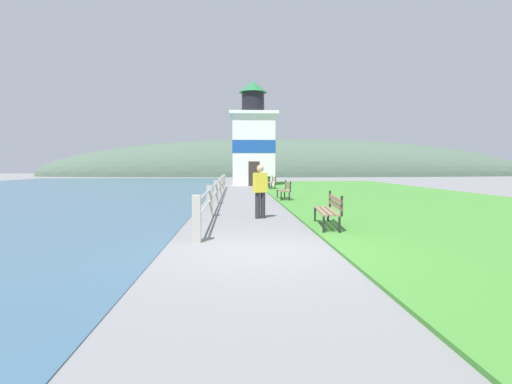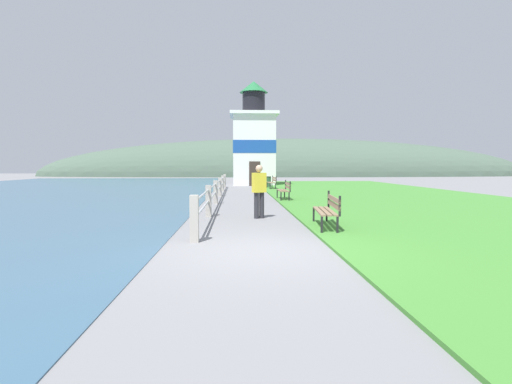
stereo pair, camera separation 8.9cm
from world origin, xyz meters
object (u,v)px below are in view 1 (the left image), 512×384
object	(u,v)px
park_bench_near	(330,208)
park_bench_far	(272,182)
lighthouse	(253,142)
person_strolling	(260,190)
park_bench_midway	(285,189)
trash_bin	(267,182)

from	to	relation	value
park_bench_near	park_bench_far	bearing A→B (deg)	-85.04
lighthouse	person_strolling	world-z (taller)	lighthouse
park_bench_midway	lighthouse	distance (m)	15.58
park_bench_midway	lighthouse	size ratio (longest dim) A/B	0.20
park_bench_near	person_strolling	bearing A→B (deg)	-46.85
park_bench_near	park_bench_midway	xyz separation A→B (m)	(-0.09, 8.67, -0.00)
park_bench_far	park_bench_near	bearing A→B (deg)	86.07
trash_bin	park_bench_midway	bearing A→B (deg)	-90.24
lighthouse	trash_bin	xyz separation A→B (m)	(0.88, -4.07, -3.21)
park_bench_midway	trash_bin	world-z (taller)	park_bench_midway
lighthouse	trash_bin	distance (m)	5.25
park_bench_near	trash_bin	xyz separation A→B (m)	(-0.04, 19.84, -0.12)
park_bench_far	park_bench_midway	bearing A→B (deg)	85.12
trash_bin	park_bench_far	bearing A→B (deg)	-85.43
park_bench_near	lighthouse	size ratio (longest dim) A/B	0.23
person_strolling	lighthouse	bearing A→B (deg)	-25.74
park_bench_midway	person_strolling	xyz separation A→B (m)	(-1.59, -6.50, 0.37)
park_bench_near	park_bench_far	distance (m)	17.74
park_bench_midway	person_strolling	bearing A→B (deg)	76.09
park_bench_near	park_bench_far	world-z (taller)	same
lighthouse	trash_bin	size ratio (longest dim) A/B	10.44
park_bench_far	person_strolling	xyz separation A→B (m)	(-1.81, -15.57, 0.37)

